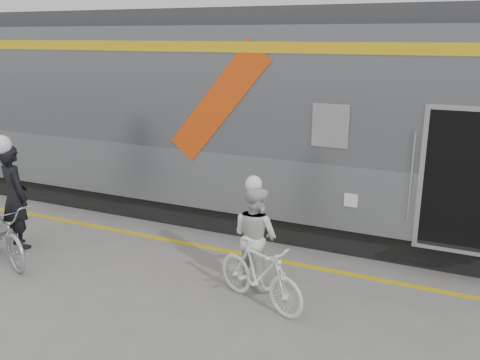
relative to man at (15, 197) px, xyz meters
The scene contains 9 objects.
ground 3.75m from the man, 13.19° to the right, with size 90.00×90.00×0.00m, color slate.
train 6.02m from the man, 34.66° to the left, with size 24.00×3.17×4.10m.
safety_strip 3.89m from the man, 20.45° to the left, with size 24.00×0.12×0.01m, color gold.
man is the anchor object (origin of this frame).
bicycle_left 0.72m from the man, 70.02° to the right, with size 0.68×1.95×1.02m, color #A7AAAE.
woman 4.40m from the man, ahead, with size 0.75×0.59×1.55m, color silver.
bicycle_right 4.70m from the man, ahead, with size 0.44×1.57×0.94m, color white.
helmet_man 1.09m from the man, ahead, with size 0.32×0.32×0.32m, color white.
helmet_woman 4.46m from the man, ahead, with size 0.25×0.25×0.25m, color white.
Camera 1 is at (3.52, -5.21, 3.65)m, focal length 38.00 mm.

